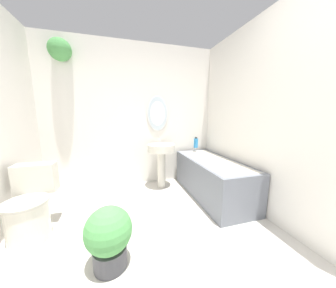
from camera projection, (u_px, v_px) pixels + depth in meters
The scene contains 7 objects.
wall_back at pixel (130, 113), 2.86m from camera, with size 2.93×0.30×2.40m.
wall_right at pixel (258, 117), 2.11m from camera, with size 0.06×2.56×2.40m.
toilet at pixel (31, 208), 1.71m from camera, with size 0.39×0.54×0.70m.
pedestal_sink at pixel (161, 155), 2.83m from camera, with size 0.45×0.45×0.84m.
bathtub at pixel (212, 177), 2.57m from camera, with size 0.61×1.47×0.64m.
shampoo_bottle at pixel (196, 143), 3.06m from camera, with size 0.08×0.08×0.19m.
potted_plant at pixel (109, 235), 1.34m from camera, with size 0.37×0.37×0.51m.
Camera 1 is at (-0.25, -0.51, 1.23)m, focal length 18.00 mm.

